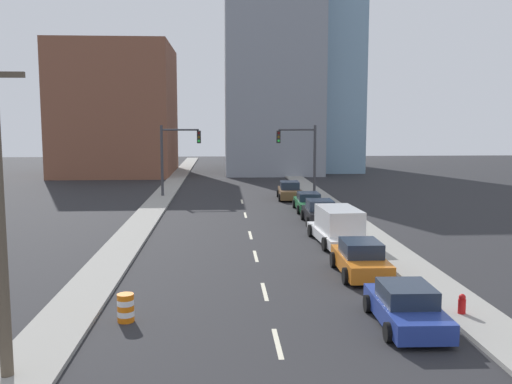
# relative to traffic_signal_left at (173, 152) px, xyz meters

# --- Properties ---
(sidewalk_left) EXTENTS (2.00, 94.02, 0.15)m
(sidewalk_left) POSITION_rel_traffic_signal_left_xyz_m (-0.96, 6.08, -3.96)
(sidewalk_left) COLOR gray
(sidewalk_left) RESTS_ON ground
(sidewalk_right) EXTENTS (2.00, 94.02, 0.15)m
(sidewalk_right) POSITION_rel_traffic_signal_left_xyz_m (12.89, 6.08, -3.96)
(sidewalk_right) COLOR gray
(sidewalk_right) RESTS_ON ground
(lane_stripe_at_7m) EXTENTS (0.16, 2.40, 0.01)m
(lane_stripe_at_7m) POSITION_rel_traffic_signal_left_xyz_m (5.96, -33.92, -4.03)
(lane_stripe_at_7m) COLOR beige
(lane_stripe_at_7m) RESTS_ON ground
(lane_stripe_at_12m) EXTENTS (0.16, 2.40, 0.01)m
(lane_stripe_at_12m) POSITION_rel_traffic_signal_left_xyz_m (5.96, -28.64, -4.03)
(lane_stripe_at_12m) COLOR beige
(lane_stripe_at_12m) RESTS_ON ground
(lane_stripe_at_18m) EXTENTS (0.16, 2.40, 0.01)m
(lane_stripe_at_18m) POSITION_rel_traffic_signal_left_xyz_m (5.96, -22.68, -4.03)
(lane_stripe_at_18m) COLOR beige
(lane_stripe_at_18m) RESTS_ON ground
(lane_stripe_at_24m) EXTENTS (0.16, 2.40, 0.01)m
(lane_stripe_at_24m) POSITION_rel_traffic_signal_left_xyz_m (5.96, -17.40, -4.03)
(lane_stripe_at_24m) COLOR beige
(lane_stripe_at_24m) RESTS_ON ground
(lane_stripe_at_31m) EXTENTS (0.16, 2.40, 0.01)m
(lane_stripe_at_31m) POSITION_rel_traffic_signal_left_xyz_m (5.96, -10.15, -4.03)
(lane_stripe_at_31m) COLOR beige
(lane_stripe_at_31m) RESTS_ON ground
(lane_stripe_at_38m) EXTENTS (0.16, 2.40, 0.01)m
(lane_stripe_at_38m) POSITION_rel_traffic_signal_left_xyz_m (5.96, -3.20, -4.03)
(lane_stripe_at_38m) COLOR beige
(lane_stripe_at_38m) RESTS_ON ground
(building_brick_left) EXTENTS (14.00, 16.00, 16.11)m
(building_brick_left) POSITION_rel_traffic_signal_left_xyz_m (-8.92, 23.31, 4.02)
(building_brick_left) COLOR brown
(building_brick_left) RESTS_ON ground
(building_office_center) EXTENTS (12.00, 20.00, 24.87)m
(building_office_center) POSITION_rel_traffic_signal_left_xyz_m (10.80, 27.31, 8.40)
(building_office_center) COLOR gray
(building_office_center) RESTS_ON ground
(building_glass_right) EXTENTS (13.00, 20.00, 38.92)m
(building_glass_right) POSITION_rel_traffic_signal_left_xyz_m (16.14, 31.31, 15.42)
(building_glass_right) COLOR #7A9EB7
(building_glass_right) RESTS_ON ground
(traffic_signal_left) EXTENTS (3.55, 0.35, 6.34)m
(traffic_signal_left) POSITION_rel_traffic_signal_left_xyz_m (0.00, 0.00, 0.00)
(traffic_signal_left) COLOR #38383D
(traffic_signal_left) RESTS_ON ground
(traffic_signal_right) EXTENTS (3.55, 0.35, 6.34)m
(traffic_signal_right) POSITION_rel_traffic_signal_left_xyz_m (11.63, 0.00, 0.00)
(traffic_signal_right) COLOR #38383D
(traffic_signal_right) RESTS_ON ground
(traffic_barrel) EXTENTS (0.56, 0.56, 0.95)m
(traffic_barrel) POSITION_rel_traffic_signal_left_xyz_m (1.08, -31.74, -3.56)
(traffic_barrel) COLOR orange
(traffic_barrel) RESTS_ON ground
(fire_hydrant) EXTENTS (0.26, 0.26, 0.84)m
(fire_hydrant) POSITION_rel_traffic_signal_left_xyz_m (12.45, -32.05, -3.62)
(fire_hydrant) COLOR red
(fire_hydrant) RESTS_ON ground
(sedan_blue) EXTENTS (2.18, 4.46, 1.38)m
(sedan_blue) POSITION_rel_traffic_signal_left_xyz_m (10.31, -32.67, -3.41)
(sedan_blue) COLOR navy
(sedan_blue) RESTS_ON ground
(sedan_orange) EXTENTS (2.12, 4.47, 1.52)m
(sedan_orange) POSITION_rel_traffic_signal_left_xyz_m (10.32, -26.44, -3.34)
(sedan_orange) COLOR orange
(sedan_orange) RESTS_ON ground
(box_truck_white) EXTENTS (2.70, 6.02, 1.99)m
(box_truck_white) POSITION_rel_traffic_signal_left_xyz_m (10.65, -19.99, -3.08)
(box_truck_white) COLOR silver
(box_truck_white) RESTS_ON ground
(sedan_black) EXTENTS (2.19, 4.31, 1.54)m
(sedan_black) POSITION_rel_traffic_signal_left_xyz_m (10.73, -13.63, -3.34)
(sedan_black) COLOR black
(sedan_black) RESTS_ON ground
(sedan_green) EXTENTS (2.11, 4.73, 1.37)m
(sedan_green) POSITION_rel_traffic_signal_left_xyz_m (10.77, -8.40, -3.41)
(sedan_green) COLOR #1E6033
(sedan_green) RESTS_ON ground
(sedan_brown) EXTENTS (2.22, 4.66, 1.53)m
(sedan_brown) POSITION_rel_traffic_signal_left_xyz_m (10.12, -1.90, -3.34)
(sedan_brown) COLOR brown
(sedan_brown) RESTS_ON ground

